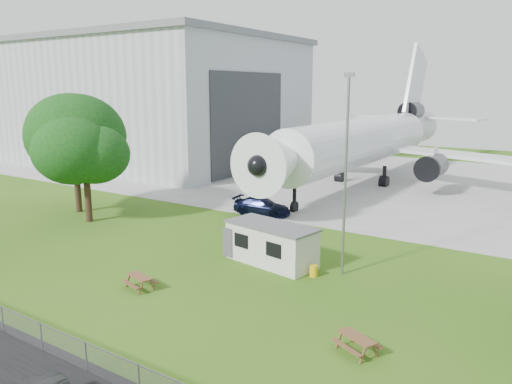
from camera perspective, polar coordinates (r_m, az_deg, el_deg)
The scene contains 12 objects.
ground at distance 30.95m, azimuth -9.34°, elevation -9.68°, with size 160.00×160.00×0.00m, color #4D7A1F.
concrete_apron at distance 63.23m, azimuth 14.61°, elevation 1.17°, with size 120.00×46.00×0.03m, color #B7B7B2.
hangar at distance 81.15m, azimuth -12.20°, elevation 10.23°, with size 43.00×31.00×18.55m.
airliner at distance 61.17m, azimuth 12.43°, elevation 5.91°, with size 46.36×47.73×17.69m.
site_cabin at distance 32.61m, azimuth 1.79°, elevation -5.95°, with size 6.93×3.72×2.62m.
picnic_west at distance 29.83m, azimuth -13.09°, elevation -10.68°, with size 1.80×1.50×0.76m, color brown, non-canonical shape.
picnic_east at distance 23.15m, azimuth 11.41°, elevation -17.53°, with size 1.80×1.50×0.76m, color brown, non-canonical shape.
fence at distance 25.48m, azimuth -24.49°, elevation -15.54°, with size 58.00×0.04×1.30m, color gray.
lamp_mast at distance 30.02m, azimuth 10.19°, elevation 1.54°, with size 0.16×0.16×12.00m, color slate.
tree_west_big at distance 48.07m, azimuth -20.13°, elevation 6.48°, with size 9.63×9.63×12.22m.
tree_west_small at distance 44.28m, azimuth -18.97°, elevation 4.03°, with size 7.23×7.23×9.39m.
car_apron_van at distance 45.11m, azimuth 0.68°, elevation -1.65°, with size 2.14×5.27×1.53m, color black.
Camera 1 is at (19.76, -21.00, 11.24)m, focal length 35.00 mm.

